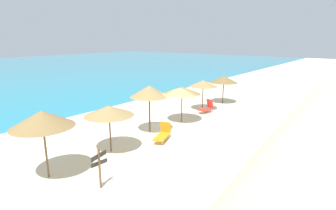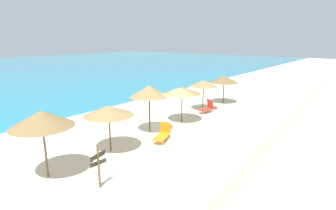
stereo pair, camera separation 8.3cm
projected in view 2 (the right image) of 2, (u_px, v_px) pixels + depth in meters
The scene contains 11 objects.
ground_plane at pixel (177, 129), 17.52m from camera, with size 160.00×160.00×0.00m, color beige.
dune_ridge at pixel (327, 133), 13.50m from camera, with size 55.77×4.36×2.15m, color beige.
beach_umbrella_0 at pixel (42, 119), 10.78m from camera, with size 2.54×2.54×2.92m.
beach_umbrella_1 at pixel (109, 111), 13.50m from camera, with size 2.53×2.53×2.45m.
beach_umbrella_2 at pixel (149, 91), 16.19m from camera, with size 2.36×2.36×2.99m.
beach_umbrella_3 at pixel (182, 90), 18.43m from camera, with size 2.60×2.60×2.51m.
beach_umbrella_4 at pixel (203, 83), 21.54m from camera, with size 2.31×2.31×2.50m.
beach_umbrella_5 at pixel (224, 79), 24.06m from camera, with size 2.51×2.51×2.51m.
lounge_chair_0 at pixel (163, 134), 15.46m from camera, with size 1.66×1.12×0.96m.
lounge_chair_1 at pixel (207, 107), 21.22m from camera, with size 1.40×0.90×1.04m.
wooden_signpost at pixel (99, 164), 10.33m from camera, with size 0.83×0.21×1.65m.
Camera 2 is at (-13.43, -9.85, 5.70)m, focal length 28.57 mm.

